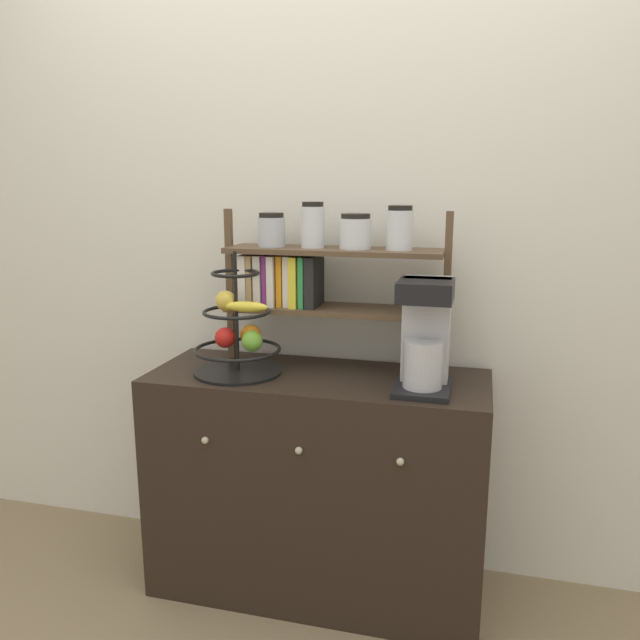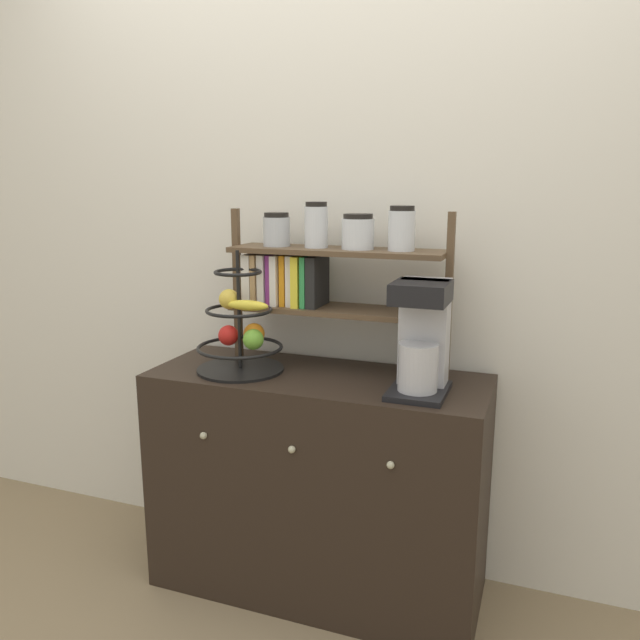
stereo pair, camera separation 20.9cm
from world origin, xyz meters
name	(u,v)px [view 2 (the right image)]	position (x,y,z in m)	size (l,w,h in m)	color
ground_plane	(294,622)	(0.00, 0.00, 0.00)	(12.00, 12.00, 0.00)	#847051
wall_back	(343,225)	(0.00, 0.49, 1.30)	(7.00, 0.05, 2.60)	silver
sideboard	(318,483)	(0.00, 0.22, 0.40)	(1.16, 0.47, 0.81)	black
coffee_maker	(422,337)	(0.36, 0.18, 0.98)	(0.17, 0.23, 0.35)	black
fruit_stand	(241,333)	(-0.27, 0.19, 0.94)	(0.30, 0.30, 0.42)	black
shelf_hutch	(318,267)	(-0.04, 0.33, 1.16)	(0.80, 0.20, 0.58)	brown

